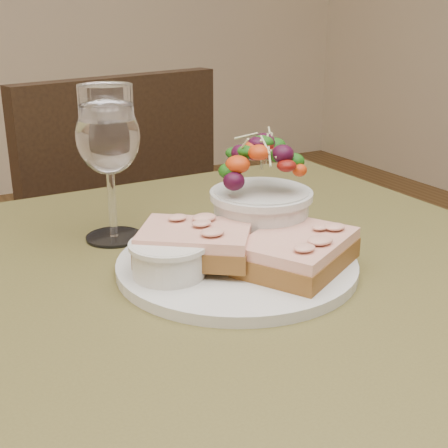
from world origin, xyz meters
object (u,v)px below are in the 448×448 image
cafe_table (219,367)px  dinner_plate (237,265)px  chair_far (93,335)px  sandwich_front (297,252)px  ramekin (169,257)px  salad_bowl (261,192)px  sandwich_back (195,243)px  wine_glass (108,141)px

cafe_table → dinner_plate: bearing=31.7°
chair_far → sandwich_front: size_ratio=5.80×
ramekin → salad_bowl: bearing=15.5°
cafe_table → chair_far: (0.07, 0.74, -0.36)m
sandwich_back → chair_far: bearing=120.2°
dinner_plate → sandwich_back: (-0.04, 0.01, 0.03)m
dinner_plate → wine_glass: (-0.08, 0.16, 0.12)m
cafe_table → chair_far: 0.83m
sandwich_front → salad_bowl: (0.01, 0.08, 0.04)m
chair_far → ramekin: 0.88m
chair_far → dinner_plate: bearing=74.8°
sandwich_back → ramekin: bearing=-124.4°
ramekin → wine_glass: size_ratio=0.43×
chair_far → dinner_plate: chair_far is taller
wine_glass → cafe_table: bearing=-74.1°
cafe_table → ramekin: 0.14m
ramekin → chair_far: bearing=80.5°
ramekin → salad_bowl: salad_bowl is taller
chair_far → sandwich_back: 0.87m
cafe_table → sandwich_front: 0.16m
cafe_table → wine_glass: 0.29m
salad_bowl → chair_far: bearing=91.3°
chair_far → wine_glass: (-0.12, -0.57, 0.58)m
sandwich_front → wine_glass: size_ratio=0.89×
wine_glass → sandwich_front: bearing=-57.0°
cafe_table → wine_glass: wine_glass is taller
cafe_table → chair_far: bearing=84.3°
sandwich_back → salad_bowl: salad_bowl is taller
sandwich_front → chair_far: bearing=62.3°
chair_far → sandwich_front: (0.01, -0.77, 0.49)m
dinner_plate → sandwich_front: sandwich_front is taller
sandwich_front → wine_glass: bearing=94.7°
dinner_plate → salad_bowl: size_ratio=2.08×
sandwich_back → wine_glass: 0.17m
dinner_plate → salad_bowl: salad_bowl is taller
dinner_plate → chair_far: bearing=86.9°
sandwich_back → ramekin: sandwich_back is taller
sandwich_back → cafe_table: bearing=-36.7°
cafe_table → sandwich_back: bearing=106.4°
cafe_table → sandwich_front: size_ratio=5.16×
sandwich_front → sandwich_back: (-0.09, 0.06, 0.01)m
sandwich_back → wine_glass: wine_glass is taller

